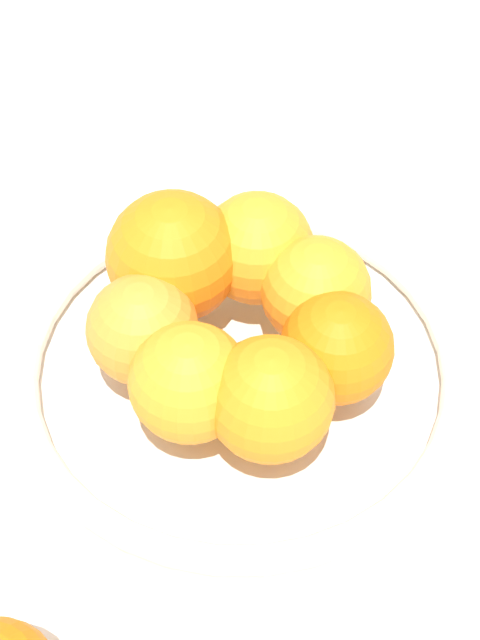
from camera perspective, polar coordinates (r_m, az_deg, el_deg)
ground_plane at (r=0.67m, az=0.00°, el=-3.92°), size 4.00×4.00×0.00m
fruit_bowl at (r=0.66m, az=0.00°, el=-2.96°), size 0.28×0.28×0.04m
orange_pile at (r=0.62m, az=-0.32°, el=0.30°), size 0.18×0.18×0.08m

